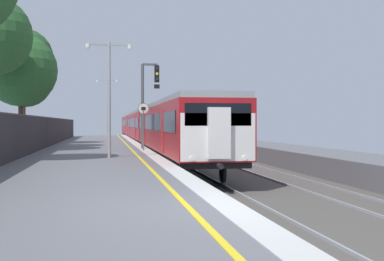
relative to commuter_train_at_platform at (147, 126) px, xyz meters
name	(u,v)px	position (x,y,z in m)	size (l,w,h in m)	color
ground	(343,234)	(0.54, -39.42, -1.88)	(17.40, 110.00, 1.21)	slate
commuter_train_at_platform	(147,126)	(0.00, 0.00, 0.00)	(2.83, 62.84, 3.81)	maroon
signal_gantry	(147,95)	(-1.48, -18.66, 1.89)	(1.10, 0.24, 5.06)	#47474C
speed_limit_sign	(143,120)	(-1.85, -20.70, 0.40)	(0.59, 0.08, 2.62)	#59595B
platform_lamp_mid	(109,89)	(-3.75, -26.23, 1.75)	(2.00, 0.20, 5.04)	#93999E
platform_lamp_far	(107,104)	(-3.75, -0.50, 2.08)	(2.00, 0.20, 5.68)	#93999E
background_tree_right	(21,60)	(-9.86, -10.87, 4.77)	(4.22, 4.22, 8.31)	#473323
background_tree_back	(22,73)	(-8.99, -16.11, 3.33)	(4.47, 4.47, 7.01)	#473323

